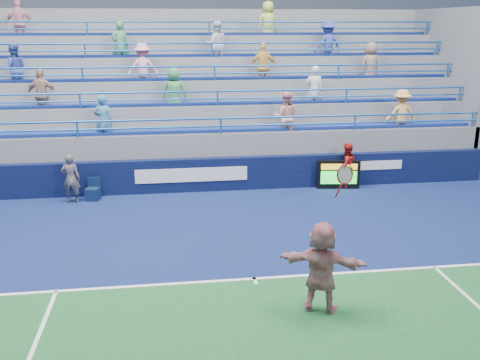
{
  "coord_description": "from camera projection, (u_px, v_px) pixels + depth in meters",
  "views": [
    {
      "loc": [
        -1.73,
        -10.24,
        5.26
      ],
      "look_at": [
        0.04,
        2.5,
        1.5
      ],
      "focal_mm": 40.0,
      "sensor_mm": 36.0,
      "label": 1
    }
  ],
  "objects": [
    {
      "name": "tennis_player",
      "position": [
        322.0,
        267.0,
        9.98
      ],
      "size": [
        1.73,
        1.13,
        2.87
      ],
      "color": "silver",
      "rests_on": "ground"
    },
    {
      "name": "judge_chair",
      "position": [
        93.0,
        193.0,
        16.56
      ],
      "size": [
        0.47,
        0.47,
        0.7
      ],
      "color": "#0D1D40",
      "rests_on": "ground"
    },
    {
      "name": "sponsor_wall",
      "position": [
        222.0,
        174.0,
        17.47
      ],
      "size": [
        18.0,
        0.32,
        1.1
      ],
      "color": "#090F34",
      "rests_on": "ground"
    },
    {
      "name": "ground",
      "position": [
        254.0,
        280.0,
        11.44
      ],
      "size": [
        120.0,
        120.0,
        0.0
      ],
      "primitive_type": "plane",
      "color": "#333538"
    },
    {
      "name": "ball_girl",
      "position": [
        346.0,
        166.0,
        17.66
      ],
      "size": [
        0.86,
        0.74,
        1.52
      ],
      "primitive_type": "imported",
      "rotation": [
        0.0,
        0.0,
        3.39
      ],
      "color": "#B51B14",
      "rests_on": "ground"
    },
    {
      "name": "line_judge",
      "position": [
        71.0,
        179.0,
        16.2
      ],
      "size": [
        0.57,
        0.38,
        1.52
      ],
      "primitive_type": "imported",
      "rotation": [
        0.0,
        0.0,
        3.11
      ],
      "color": "#161C3D",
      "rests_on": "ground"
    },
    {
      "name": "bleacher_stand",
      "position": [
        212.0,
        123.0,
        20.77
      ],
      "size": [
        18.0,
        5.6,
        6.13
      ],
      "color": "slate",
      "rests_on": "ground"
    },
    {
      "name": "serve_speed_board",
      "position": [
        338.0,
        175.0,
        17.63
      ],
      "size": [
        1.41,
        0.33,
        0.97
      ],
      "color": "black",
      "rests_on": "ground"
    }
  ]
}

